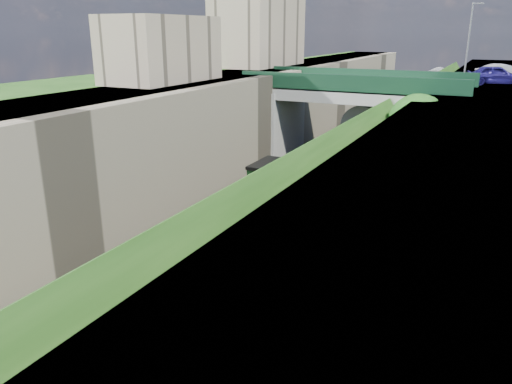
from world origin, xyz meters
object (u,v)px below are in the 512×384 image
Objects in this scene: car_blue at (496,75)px; tender at (313,187)px; tree at (419,126)px; road_bridge at (362,116)px; car_silver at (504,73)px; lamppost at (469,37)px; locomotive at (256,226)px.

tender is (-8.30, -16.02, -5.34)m from car_blue.
road_bridge is at bearing 131.64° from tree.
car_blue is (8.55, 5.14, 2.89)m from road_bridge.
tree is 14.48m from car_silver.
car_silver is at bearing 73.59° from tree.
lamppost is at bearing 52.84° from car_silver.
locomotive is (-8.75, -26.37, -5.03)m from car_silver.
tree reaches higher than locomotive.
lamppost is 3.99m from car_silver.
car_silver is at bearing 65.27° from tender.
car_silver reaches higher than road_bridge.
tree is 11.55m from car_blue.
lamppost is 5.18m from car_blue.
locomotive is 7.37m from tender.
road_bridge reaches higher than tree.
car_blue is at bearing 62.63° from tender.
locomotive is (-5.86, -27.15, -7.67)m from lamppost.
locomotive is at bearing -90.00° from tender.
car_silver reaches higher than locomotive.
car_silver is 0.40× the size of locomotive.
road_bridge is at bearing 91.35° from tender.
road_bridge is 2.67× the size of tender.
car_blue reaches higher than car_silver.
locomotive is at bearing -89.20° from road_bridge.
tree is 7.71m from tender.
lamppost reaches higher than tender.
tree is 1.61× the size of car_silver.
lamppost reaches higher than road_bridge.
car_silver is (0.46, 2.98, -0.04)m from car_blue.
lamppost is 1.46× the size of car_silver.
tree is at bearing 141.53° from car_silver.
car_blue is at bearing -57.10° from lamppost.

